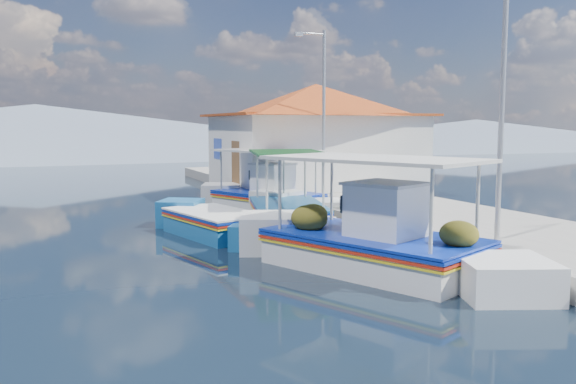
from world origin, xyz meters
name	(u,v)px	position (x,y,z in m)	size (l,w,h in m)	color
ground	(367,309)	(0.00, 0.00, 0.00)	(160.00, 160.00, 0.00)	black
quay	(436,221)	(5.90, 6.00, 0.25)	(5.00, 44.00, 0.50)	#9C9991
bollards	(390,216)	(3.80, 5.25, 0.65)	(0.20, 17.20, 0.30)	#A5A8AD
main_caique	(373,246)	(1.56, 2.44, 0.52)	(4.50, 7.54, 2.71)	white
caique_green_canopy	(286,215)	(1.92, 8.15, 0.39)	(3.22, 6.67, 2.58)	white
caique_blue_hull	(215,226)	(-0.49, 7.61, 0.28)	(2.65, 5.74, 1.05)	#195C97
caique_far	(267,199)	(2.59, 11.51, 0.46)	(3.86, 6.53, 2.49)	white
harbor_building	(316,133)	(6.20, 15.00, 2.78)	(10.49, 10.49, 4.40)	white
lamp_post_near	(499,92)	(4.51, 2.00, 3.85)	(1.21, 0.14, 6.00)	#A5A8AD
lamp_post_far	(321,105)	(4.51, 11.00, 3.85)	(1.21, 0.14, 6.00)	#A5A8AD
mountain_ridge	(153,135)	(6.54, 56.00, 2.04)	(171.40, 96.00, 5.50)	slate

